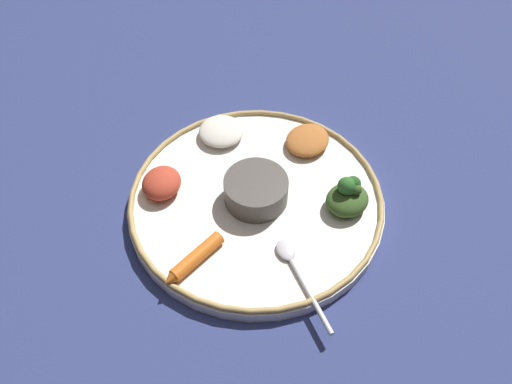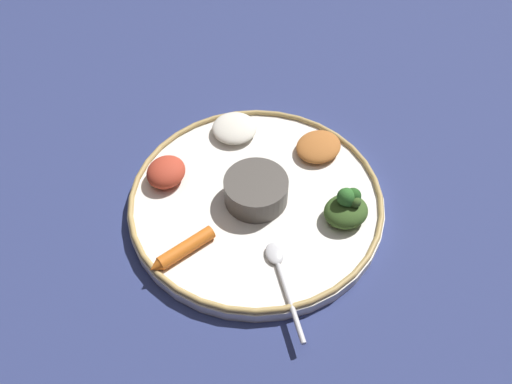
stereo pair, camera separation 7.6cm
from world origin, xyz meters
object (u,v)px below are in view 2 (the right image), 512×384
spoon (281,273)px  carrot_near_spoon (182,250)px  greens_pile (347,208)px  center_bowl (256,189)px

spoon → carrot_near_spoon: carrot_near_spoon is taller
spoon → greens_pile: bearing=34.2°
carrot_near_spoon → spoon: bearing=-25.1°
center_bowl → spoon: 0.13m
greens_pile → carrot_near_spoon: 0.23m
center_bowl → spoon: size_ratio=0.62×
greens_pile → carrot_near_spoon: greens_pile is taller
center_bowl → greens_pile: size_ratio=1.21×
center_bowl → greens_pile: 0.13m
carrot_near_spoon → center_bowl: bearing=33.0°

